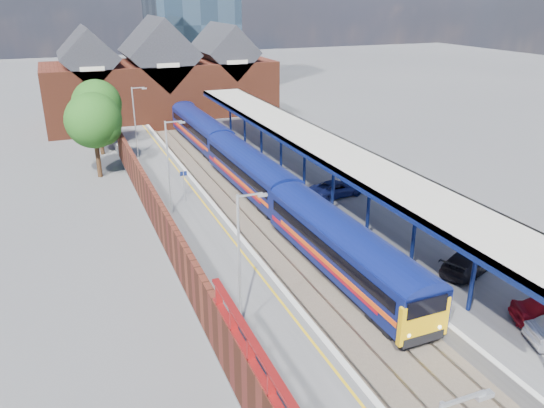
{
  "coord_description": "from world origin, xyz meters",
  "views": [
    {
      "loc": [
        -13.4,
        -15.08,
        16.29
      ],
      "look_at": [
        -0.35,
        17.01,
        2.6
      ],
      "focal_mm": 35.0,
      "sensor_mm": 36.0,
      "label": 1
    }
  ],
  "objects_px": {
    "platform_sign": "(184,181)",
    "train": "(222,146)",
    "lamp_post_b": "(242,254)",
    "parked_car_dark": "(470,261)",
    "parked_car_blue": "(337,188)",
    "lamp_post_d": "(136,118)",
    "lamp_post_c": "(170,162)"
  },
  "relations": [
    {
      "from": "platform_sign",
      "to": "train",
      "type": "bearing_deg",
      "value": 59.2
    },
    {
      "from": "lamp_post_b",
      "to": "parked_car_dark",
      "type": "xyz_separation_m",
      "value": [
        14.25,
        0.27,
        -3.31
      ]
    },
    {
      "from": "platform_sign",
      "to": "parked_car_blue",
      "type": "xyz_separation_m",
      "value": [
        11.79,
        -3.49,
        -1.05
      ]
    },
    {
      "from": "lamp_post_b",
      "to": "platform_sign",
      "type": "distance_m",
      "value": 18.2
    },
    {
      "from": "lamp_post_d",
      "to": "parked_car_blue",
      "type": "relative_size",
      "value": 1.52
    },
    {
      "from": "lamp_post_c",
      "to": "lamp_post_d",
      "type": "xyz_separation_m",
      "value": [
        0.0,
        16.0,
        0.0
      ]
    },
    {
      "from": "lamp_post_c",
      "to": "lamp_post_d",
      "type": "bearing_deg",
      "value": 90.0
    },
    {
      "from": "train",
      "to": "lamp_post_c",
      "type": "relative_size",
      "value": 9.42
    },
    {
      "from": "parked_car_dark",
      "to": "lamp_post_d",
      "type": "bearing_deg",
      "value": 1.84
    },
    {
      "from": "lamp_post_b",
      "to": "platform_sign",
      "type": "relative_size",
      "value": 2.8
    },
    {
      "from": "train",
      "to": "lamp_post_c",
      "type": "bearing_deg",
      "value": -121.36
    },
    {
      "from": "train",
      "to": "lamp_post_c",
      "type": "height_order",
      "value": "lamp_post_c"
    },
    {
      "from": "parked_car_dark",
      "to": "platform_sign",
      "type": "bearing_deg",
      "value": 13.66
    },
    {
      "from": "train",
      "to": "lamp_post_d",
      "type": "xyz_separation_m",
      "value": [
        -7.86,
        3.11,
        2.87
      ]
    },
    {
      "from": "train",
      "to": "lamp_post_b",
      "type": "distance_m",
      "value": 30.08
    },
    {
      "from": "train",
      "to": "parked_car_dark",
      "type": "xyz_separation_m",
      "value": [
        6.39,
        -28.62,
        -0.44
      ]
    },
    {
      "from": "lamp_post_c",
      "to": "parked_car_blue",
      "type": "relative_size",
      "value": 1.52
    },
    {
      "from": "lamp_post_d",
      "to": "platform_sign",
      "type": "bearing_deg",
      "value": -84.44
    },
    {
      "from": "parked_car_dark",
      "to": "train",
      "type": "bearing_deg",
      "value": -9.76
    },
    {
      "from": "platform_sign",
      "to": "lamp_post_b",
      "type": "bearing_deg",
      "value": -94.33
    },
    {
      "from": "train",
      "to": "parked_car_blue",
      "type": "xyz_separation_m",
      "value": [
        5.29,
        -14.38,
        -0.48
      ]
    },
    {
      "from": "train",
      "to": "platform_sign",
      "type": "relative_size",
      "value": 26.38
    },
    {
      "from": "train",
      "to": "lamp_post_d",
      "type": "height_order",
      "value": "lamp_post_d"
    },
    {
      "from": "parked_car_blue",
      "to": "platform_sign",
      "type": "bearing_deg",
      "value": 66.73
    },
    {
      "from": "lamp_post_d",
      "to": "parked_car_dark",
      "type": "bearing_deg",
      "value": -65.82
    },
    {
      "from": "lamp_post_c",
      "to": "parked_car_dark",
      "type": "xyz_separation_m",
      "value": [
        14.25,
        -15.73,
        -3.31
      ]
    },
    {
      "from": "train",
      "to": "parked_car_blue",
      "type": "distance_m",
      "value": 15.33
    },
    {
      "from": "lamp_post_d",
      "to": "parked_car_blue",
      "type": "xyz_separation_m",
      "value": [
        13.15,
        -17.49,
        -3.35
      ]
    },
    {
      "from": "platform_sign",
      "to": "parked_car_dark",
      "type": "relative_size",
      "value": 0.53
    },
    {
      "from": "lamp_post_c",
      "to": "parked_car_dark",
      "type": "bearing_deg",
      "value": -47.84
    },
    {
      "from": "lamp_post_b",
      "to": "parked_car_blue",
      "type": "height_order",
      "value": "lamp_post_b"
    },
    {
      "from": "train",
      "to": "lamp_post_b",
      "type": "height_order",
      "value": "lamp_post_b"
    }
  ]
}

